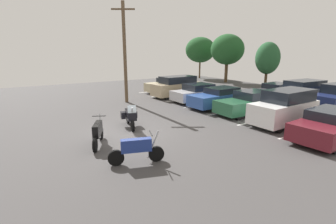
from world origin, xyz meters
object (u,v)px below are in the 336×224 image
(car_champagne, at_px, (169,85))
(car_far_charcoal, at_px, (274,91))
(car_silver, at_px, (198,93))
(car_green, at_px, (249,103))
(car_white, at_px, (285,107))
(car_maroon, at_px, (332,125))
(motorcycle_second, at_px, (137,149))
(motorcycle_touring, at_px, (130,116))
(motorcycle_third, at_px, (98,132))
(car_tan, at_px, (177,86))
(utility_pole, at_px, (125,52))
(car_blue, at_px, (219,98))
(car_far_grey, at_px, (302,93))

(car_champagne, distance_m, car_far_charcoal, 9.88)
(car_silver, distance_m, car_far_charcoal, 6.98)
(car_green, relative_size, car_white, 1.07)
(car_champagne, height_order, car_maroon, car_champagne)
(motorcycle_second, xyz_separation_m, car_green, (-2.99, 9.53, 0.16))
(motorcycle_touring, height_order, car_champagne, car_champagne)
(car_champagne, relative_size, car_far_charcoal, 1.01)
(motorcycle_second, bearing_deg, car_silver, 131.21)
(motorcycle_third, distance_m, car_tan, 12.79)
(motorcycle_second, height_order, car_tan, car_tan)
(car_green, bearing_deg, car_tan, -176.43)
(utility_pole, bearing_deg, car_blue, 43.40)
(motorcycle_third, relative_size, car_maroon, 0.41)
(car_champagne, bearing_deg, car_white, -1.26)
(car_tan, xyz_separation_m, car_green, (7.92, 0.49, -0.20))
(car_white, distance_m, car_far_grey, 6.61)
(motorcycle_touring, relative_size, car_maroon, 0.44)
(motorcycle_third, distance_m, car_white, 10.28)
(motorcycle_touring, distance_m, utility_pole, 7.89)
(car_far_charcoal, bearing_deg, car_blue, -90.45)
(car_white, bearing_deg, car_far_grey, 113.13)
(motorcycle_third, bearing_deg, car_tan, 130.44)
(car_blue, bearing_deg, motorcycle_third, -73.59)
(motorcycle_touring, bearing_deg, car_silver, 116.28)
(car_silver, xyz_separation_m, car_blue, (2.52, -0.00, 0.01))
(car_tan, height_order, utility_pole, utility_pole)
(motorcycle_touring, relative_size, motorcycle_third, 1.08)
(motorcycle_third, bearing_deg, car_white, 76.64)
(car_tan, relative_size, car_far_grey, 0.98)
(motorcycle_touring, xyz_separation_m, car_maroon, (6.75, 7.37, 0.08))
(car_champagne, bearing_deg, motorcycle_touring, -41.80)
(car_maroon, bearing_deg, car_champagne, 177.60)
(car_tan, bearing_deg, utility_pole, -90.29)
(motorcycle_touring, relative_size, car_green, 0.47)
(car_far_charcoal, height_order, utility_pole, utility_pole)
(car_blue, relative_size, utility_pole, 0.60)
(motorcycle_second, distance_m, car_silver, 12.20)
(motorcycle_third, bearing_deg, car_maroon, 62.11)
(car_green, xyz_separation_m, car_white, (2.75, -0.23, 0.26))
(car_white, xyz_separation_m, car_maroon, (2.72, -0.37, -0.28))
(car_tan, relative_size, car_far_charcoal, 1.01)
(car_champagne, height_order, car_silver, car_champagne)
(car_silver, xyz_separation_m, car_white, (7.80, 0.11, 0.27))
(motorcycle_third, xyz_separation_m, car_white, (2.37, 9.99, 0.40))
(car_silver, distance_m, utility_pole, 6.76)
(motorcycle_touring, bearing_deg, utility_pole, 159.38)
(car_far_charcoal, relative_size, utility_pole, 0.61)
(car_champagne, distance_m, car_blue, 7.74)
(car_silver, relative_size, car_far_grey, 0.89)
(motorcycle_touring, distance_m, motorcycle_third, 2.80)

